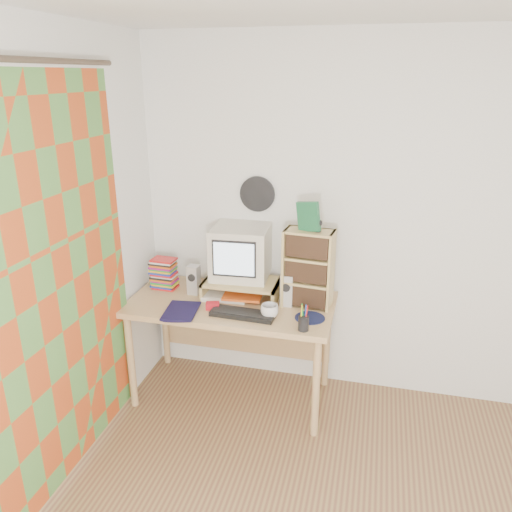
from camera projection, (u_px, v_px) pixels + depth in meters
The scene contains 19 objects.
back_wall at pixel (392, 227), 3.35m from camera, with size 3.50×3.50×0.00m, color white.
curtain at pixel (57, 291), 2.62m from camera, with size 2.20×2.20×0.00m, color #BE481A.
wall_disc at pixel (257, 194), 3.48m from camera, with size 0.25×0.25×0.02m, color black.
desk at pixel (234, 315), 3.52m from camera, with size 1.40×0.70×0.75m.
monitor_riser at pixel (242, 284), 3.47m from camera, with size 0.52×0.30×0.12m.
crt_monitor at pixel (240, 253), 3.45m from camera, with size 0.38×0.38×0.36m, color beige.
speaker_left at pixel (194, 280), 3.52m from camera, with size 0.08×0.08×0.21m, color silver.
speaker_right at pixel (287, 290), 3.34m from camera, with size 0.08×0.08×0.22m, color silver.
keyboard at pixel (243, 314), 3.21m from camera, with size 0.42×0.14×0.03m, color black.
dvd_stack at pixel (164, 273), 3.60m from camera, with size 0.17×0.12×0.24m, color brown, non-canonical shape.
cd_rack at pixel (308, 269), 3.28m from camera, with size 0.32×0.17×0.53m, color tan.
mug at pixel (270, 311), 3.18m from camera, with size 0.11×0.11×0.09m, color silver.
diary at pixel (166, 309), 3.26m from camera, with size 0.25×0.19×0.05m, color #120E34.
mousepad at pixel (310, 318), 3.19m from camera, with size 0.19×0.19×0.00m, color #101A35.
pen_cup at pixel (304, 321), 3.02m from camera, with size 0.07×0.07×0.13m, color black, non-canonical shape.
papers at pixel (233, 295), 3.48m from camera, with size 0.30×0.22×0.04m, color white, non-canonical shape.
red_box at pixel (213, 306), 3.31m from camera, with size 0.09×0.06×0.04m, color red.
game_box at pixel (308, 217), 3.15m from camera, with size 0.15×0.03×0.19m, color #1A5D37.
webcam at pixel (319, 226), 3.15m from camera, with size 0.05×0.05×0.08m, color black, non-canonical shape.
Camera 1 is at (-0.11, -1.59, 2.22)m, focal length 35.00 mm.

